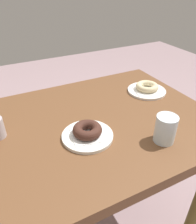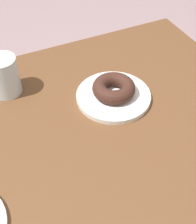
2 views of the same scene
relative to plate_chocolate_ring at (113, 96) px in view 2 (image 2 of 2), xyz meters
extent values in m
cube|color=brown|center=(-0.11, -0.09, -0.03)|extent=(0.94, 0.77, 0.05)
cylinder|color=brown|center=(0.29, 0.21, -0.40)|extent=(0.06, 0.06, 0.70)
cylinder|color=white|center=(0.00, 0.00, 0.00)|extent=(0.19, 0.19, 0.01)
cube|color=white|center=(0.00, 0.00, 0.01)|extent=(0.13, 0.13, 0.00)
torus|color=#41241B|center=(0.00, 0.00, 0.03)|extent=(0.11, 0.11, 0.04)
cylinder|color=silver|center=(-0.24, 0.14, 0.05)|extent=(0.08, 0.08, 0.10)
camera|label=1|loc=(0.26, 0.60, 0.52)|focal=35.40mm
camera|label=2|loc=(-0.31, -0.56, 0.57)|focal=52.72mm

